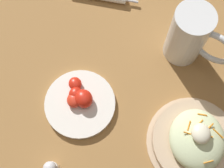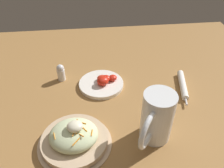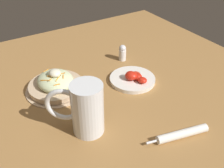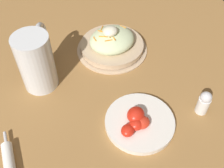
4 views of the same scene
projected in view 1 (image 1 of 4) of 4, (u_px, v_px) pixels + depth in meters
name	position (u px, v px, depth m)	size (l,w,h in m)	color
ground_plane	(142.00, 76.00, 0.82)	(1.43, 1.43, 0.00)	#9E703D
salad_plate	(196.00, 141.00, 0.73)	(0.23, 0.23, 0.09)	#D1B28E
beer_mug	(189.00, 38.00, 0.77)	(0.13, 0.16, 0.17)	white
tomato_plate	(80.00, 102.00, 0.78)	(0.18, 0.18, 0.05)	white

